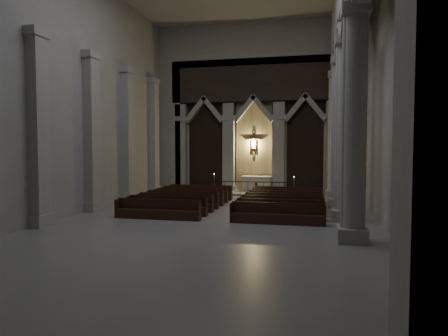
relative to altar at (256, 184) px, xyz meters
name	(u,v)px	position (x,y,z in m)	size (l,w,h in m)	color
room	(214,45)	(-0.28, -11.15, 6.91)	(24.00, 24.10, 12.00)	gray
sanctuary_wall	(254,100)	(-0.28, 0.38, 5.93)	(14.00, 0.77, 12.00)	#A4A299
right_arcade	(347,40)	(5.22, -9.82, 7.14)	(1.00, 24.00, 12.00)	#A4A299
left_pilasters	(111,135)	(-7.03, -7.65, 3.22)	(0.60, 13.00, 8.03)	#A4A299
sanctuary_step	(251,193)	(-0.28, -0.55, -0.61)	(8.50, 2.60, 0.15)	#A4A299
altar	(256,184)	(0.00, 0.00, 0.00)	(2.11, 0.84, 1.07)	beige
altar_rail	(248,186)	(-0.28, -2.11, 0.00)	(5.29, 0.09, 1.04)	black
candle_stand_left	(214,189)	(-2.69, -1.52, -0.29)	(0.25, 0.25, 1.47)	#9F6A31
candle_stand_right	(294,192)	(2.68, -1.67, -0.32)	(0.23, 0.23, 1.36)	#9F6A31
pews	(231,204)	(-0.28, -7.53, -0.39)	(9.43, 7.40, 0.90)	black
worshipper	(256,191)	(0.48, -3.56, -0.15)	(0.39, 0.26, 1.07)	black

